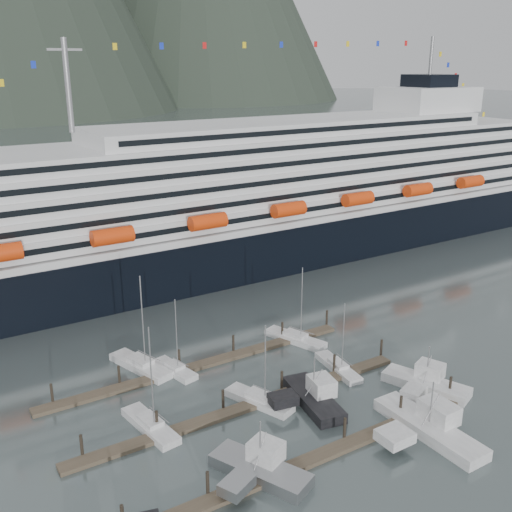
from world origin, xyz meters
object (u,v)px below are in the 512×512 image
at_px(sailboat_f, 175,370).
at_px(sailboat_g, 295,339).
at_px(trawler_d, 426,383).
at_px(cruise_ship, 261,205).
at_px(sailboat_e, 141,366).
at_px(trawler_b, 259,469).
at_px(sailboat_c, 259,401).
at_px(trawler_e, 312,398).
at_px(trawler_c, 428,427).
at_px(sailboat_d, 338,368).
at_px(sailboat_b, 150,426).

distance_m(sailboat_f, sailboat_g, 20.45).
bearing_deg(trawler_d, cruise_ship, -32.88).
distance_m(sailboat_e, trawler_b, 29.09).
bearing_deg(sailboat_e, sailboat_c, -167.20).
relative_size(sailboat_f, trawler_e, 1.00).
bearing_deg(trawler_c, sailboat_c, 39.49).
relative_size(sailboat_d, trawler_e, 0.94).
height_order(sailboat_g, trawler_d, sailboat_g).
xyz_separation_m(sailboat_e, sailboat_g, (24.17, -4.57, -0.03)).
xyz_separation_m(cruise_ship, trawler_d, (-12.15, -60.72, -11.15)).
xyz_separation_m(trawler_b, trawler_d, (28.73, 3.26, -0.04)).
distance_m(sailboat_b, sailboat_g, 30.52).
bearing_deg(sailboat_d, trawler_d, -139.71).
height_order(sailboat_b, sailboat_e, sailboat_e).
bearing_deg(sailboat_f, trawler_c, -158.50).
bearing_deg(trawler_e, trawler_b, 132.16).
relative_size(sailboat_g, trawler_c, 0.87).
relative_size(trawler_b, trawler_d, 0.98).
distance_m(sailboat_c, trawler_d, 22.91).
bearing_deg(trawler_d, sailboat_d, 11.41).
distance_m(sailboat_g, trawler_e, 18.30).
xyz_separation_m(sailboat_c, trawler_e, (5.83, -3.72, 0.52)).
bearing_deg(cruise_ship, sailboat_e, -140.78).
height_order(trawler_b, trawler_d, trawler_b).
bearing_deg(sailboat_b, sailboat_d, -98.86).
distance_m(cruise_ship, trawler_e, 62.96).
xyz_separation_m(sailboat_c, trawler_d, (21.12, -8.87, 0.48)).
bearing_deg(trawler_c, trawler_d, -45.92).
height_order(cruise_ship, sailboat_c, cruise_ship).
bearing_deg(cruise_ship, sailboat_c, -122.69).
bearing_deg(sailboat_c, sailboat_e, 8.76).
bearing_deg(sailboat_b, trawler_b, -162.84).
bearing_deg(sailboat_g, trawler_c, 158.40).
relative_size(sailboat_c, trawler_e, 1.00).
height_order(sailboat_c, trawler_e, sailboat_c).
xyz_separation_m(sailboat_d, trawler_b, (-22.01, -13.61, 0.55)).
distance_m(sailboat_b, sailboat_e, 15.44).
xyz_separation_m(sailboat_b, sailboat_g, (28.78, 10.16, -0.01)).
distance_m(cruise_ship, sailboat_g, 45.23).
bearing_deg(trawler_d, sailboat_e, 28.40).
bearing_deg(cruise_ship, trawler_e, -116.28).
bearing_deg(sailboat_g, sailboat_d, 159.47).
bearing_deg(cruise_ship, trawler_d, -101.32).
height_order(cruise_ship, sailboat_g, cruise_ship).
height_order(sailboat_b, trawler_c, sailboat_b).
xyz_separation_m(sailboat_d, sailboat_g, (0.21, 10.84, 0.03)).
bearing_deg(sailboat_d, sailboat_b, 95.95).
bearing_deg(trawler_d, sailboat_b, 51.07).
height_order(sailboat_b, trawler_d, sailboat_b).
relative_size(sailboat_b, sailboat_e, 0.95).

